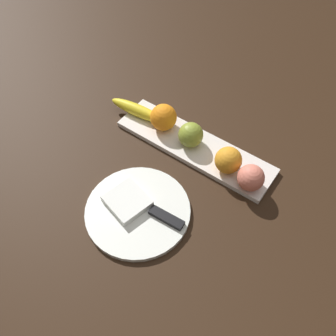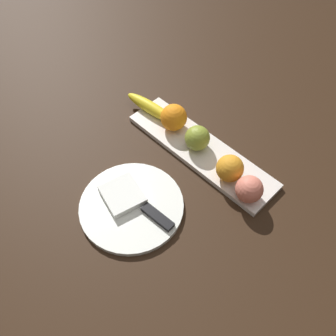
% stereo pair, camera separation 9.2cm
% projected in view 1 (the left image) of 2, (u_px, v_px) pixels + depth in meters
% --- Properties ---
extents(ground_plane, '(2.40, 2.40, 0.00)m').
position_uv_depth(ground_plane, '(197.00, 142.00, 1.03)').
color(ground_plane, black).
extents(fruit_tray, '(0.46, 0.12, 0.01)m').
position_uv_depth(fruit_tray, '(195.00, 146.00, 1.01)').
color(fruit_tray, white).
rests_on(fruit_tray, ground_plane).
extents(apple, '(0.07, 0.07, 0.07)m').
position_uv_depth(apple, '(191.00, 135.00, 0.98)').
color(apple, olive).
rests_on(apple, fruit_tray).
extents(banana, '(0.19, 0.05, 0.04)m').
position_uv_depth(banana, '(138.00, 111.00, 1.06)').
color(banana, yellow).
rests_on(banana, fruit_tray).
extents(orange_near_apple, '(0.08, 0.08, 0.08)m').
position_uv_depth(orange_near_apple, '(163.00, 117.00, 1.01)').
color(orange_near_apple, orange).
rests_on(orange_near_apple, fruit_tray).
extents(orange_near_banana, '(0.07, 0.07, 0.07)m').
position_uv_depth(orange_near_banana, '(228.00, 160.00, 0.93)').
color(orange_near_banana, orange).
rests_on(orange_near_banana, fruit_tray).
extents(peach, '(0.07, 0.07, 0.07)m').
position_uv_depth(peach, '(251.00, 178.00, 0.89)').
color(peach, '#E07762').
rests_on(peach, fruit_tray).
extents(dinner_plate, '(0.26, 0.26, 0.01)m').
position_uv_depth(dinner_plate, '(138.00, 211.00, 0.89)').
color(dinner_plate, white).
rests_on(dinner_plate, ground_plane).
extents(folded_napkin, '(0.12, 0.11, 0.02)m').
position_uv_depth(folded_napkin, '(127.00, 201.00, 0.89)').
color(folded_napkin, white).
rests_on(folded_napkin, dinner_plate).
extents(knife, '(0.18, 0.03, 0.01)m').
position_uv_depth(knife, '(161.00, 215.00, 0.87)').
color(knife, silver).
rests_on(knife, dinner_plate).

